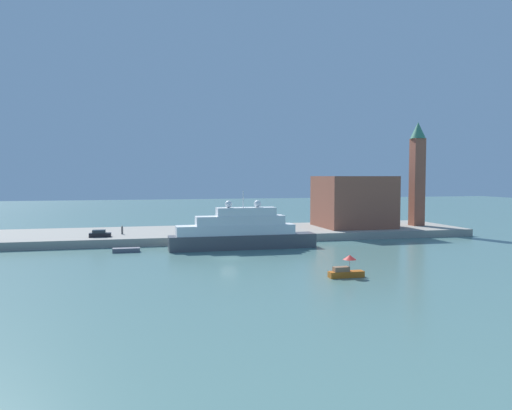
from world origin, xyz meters
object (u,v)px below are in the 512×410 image
at_px(bell_tower, 417,170).
at_px(mooring_bollard, 212,234).
at_px(large_yacht, 241,232).
at_px(harbor_building, 353,201).
at_px(parked_car, 100,234).
at_px(person_figure, 122,230).
at_px(small_motorboat, 346,270).
at_px(work_barge, 126,250).

xyz_separation_m(bell_tower, mooring_bollard, (-47.91, -8.93, -12.24)).
relative_size(large_yacht, harbor_building, 1.73).
distance_m(large_yacht, mooring_bollard, 8.52).
relative_size(large_yacht, bell_tower, 1.11).
xyz_separation_m(bell_tower, parked_car, (-68.09, -5.70, -12.00)).
distance_m(bell_tower, mooring_bollard, 50.25).
xyz_separation_m(large_yacht, harbor_building, (28.76, 17.03, 4.18)).
bearing_deg(mooring_bollard, large_yacht, -61.73).
distance_m(harbor_building, bell_tower, 16.70).
bearing_deg(bell_tower, large_yacht, -159.55).
bearing_deg(parked_car, large_yacht, -23.81).
distance_m(large_yacht, person_figure, 24.84).
relative_size(small_motorboat, work_barge, 1.01).
xyz_separation_m(parked_car, mooring_bollard, (20.18, -3.23, -0.24)).
relative_size(small_motorboat, harbor_building, 0.30).
distance_m(small_motorboat, parked_car, 49.45).
bearing_deg(person_figure, parked_car, -137.02).
xyz_separation_m(work_barge, bell_tower, (63.26, 15.80, 13.69)).
xyz_separation_m(work_barge, parked_car, (-4.83, 10.10, 1.69)).
relative_size(large_yacht, work_barge, 5.80).
bearing_deg(person_figure, work_barge, -85.97).
xyz_separation_m(large_yacht, bell_tower, (43.91, 16.37, 11.18)).
relative_size(large_yacht, small_motorboat, 5.73).
distance_m(large_yacht, bell_tower, 48.18).
bearing_deg(mooring_bollard, small_motorboat, -71.36).
height_order(bell_tower, mooring_bollard, bell_tower).
xyz_separation_m(parked_car, person_figure, (3.87, 3.60, 0.20)).
bearing_deg(small_motorboat, harbor_building, 64.47).
height_order(small_motorboat, work_barge, small_motorboat).
relative_size(harbor_building, mooring_bollard, 23.51).
distance_m(large_yacht, work_barge, 19.52).
bearing_deg(parked_car, small_motorboat, -49.90).
height_order(small_motorboat, parked_car, small_motorboat).
relative_size(large_yacht, mooring_bollard, 40.72).
bearing_deg(harbor_building, person_figure, -176.79).
bearing_deg(person_figure, large_yacht, -35.09).
bearing_deg(bell_tower, person_figure, -178.13).
relative_size(harbor_building, parked_car, 3.82).
height_order(parked_car, mooring_bollard, parked_car).
relative_size(bell_tower, parked_car, 5.98).
bearing_deg(small_motorboat, parked_car, 130.10).
bearing_deg(large_yacht, bell_tower, 20.45).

